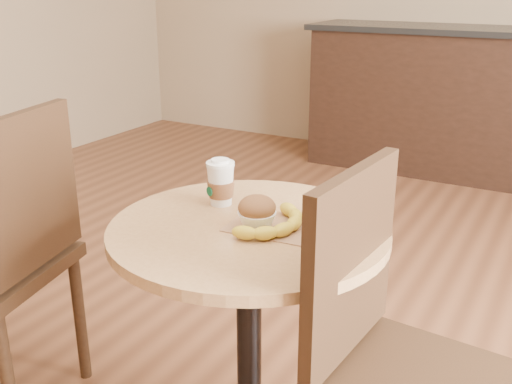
% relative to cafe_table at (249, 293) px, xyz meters
% --- Properties ---
extents(cafe_table, '(0.74, 0.74, 0.75)m').
position_rel_cafe_table_xyz_m(cafe_table, '(0.00, 0.00, 0.00)').
color(cafe_table, black).
rests_on(cafe_table, ground).
extents(chair_left, '(0.53, 0.53, 1.01)m').
position_rel_cafe_table_xyz_m(chair_left, '(-0.78, -0.18, 0.01)').
color(chair_left, '#321F11').
rests_on(chair_left, ground).
extents(chair_right, '(0.46, 0.46, 0.98)m').
position_rel_cafe_table_xyz_m(chair_right, '(0.44, -0.09, -0.01)').
color(chair_right, '#321F11').
rests_on(chair_right, ground).
extents(service_counter, '(2.30, 0.65, 1.04)m').
position_rel_cafe_table_xyz_m(service_counter, '(-0.00, 3.15, -0.02)').
color(service_counter, black).
rests_on(service_counter, ground).
extents(kraft_bag, '(0.25, 0.20, 0.00)m').
position_rel_cafe_table_xyz_m(kraft_bag, '(0.07, 0.03, 0.20)').
color(kraft_bag, '#946947').
rests_on(kraft_bag, cafe_table).
extents(coffee_cup, '(0.08, 0.08, 0.13)m').
position_rel_cafe_table_xyz_m(coffee_cup, '(-0.15, 0.10, 0.26)').
color(coffee_cup, white).
rests_on(coffee_cup, cafe_table).
extents(muffin, '(0.10, 0.10, 0.09)m').
position_rel_cafe_table_xyz_m(muffin, '(0.03, -0.01, 0.25)').
color(muffin, white).
rests_on(muffin, kraft_bag).
extents(banana, '(0.20, 0.29, 0.04)m').
position_rel_cafe_table_xyz_m(banana, '(0.08, 0.01, 0.22)').
color(banana, gold).
rests_on(banana, kraft_bag).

